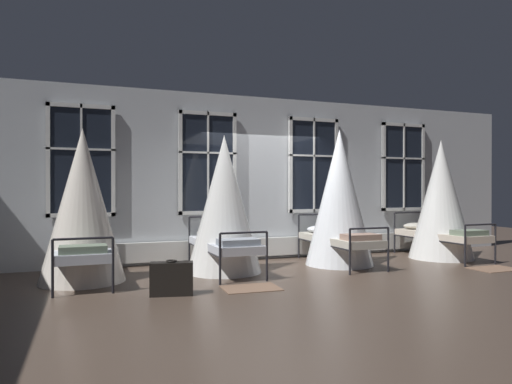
# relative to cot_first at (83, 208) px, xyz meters

# --- Properties ---
(ground) EXTENTS (22.37, 22.37, 0.00)m
(ground) POSITION_rel_cot_first_xyz_m (3.37, -0.03, -1.12)
(ground) COLOR #4C3D33
(back_wall_with_windows) EXTENTS (12.19, 0.10, 3.26)m
(back_wall_with_windows) POSITION_rel_cot_first_xyz_m (3.37, 1.25, 0.51)
(back_wall_with_windows) COLOR silver
(back_wall_with_windows) RESTS_ON ground
(window_bank) EXTENTS (7.95, 0.10, 2.82)m
(window_bank) POSITION_rel_cot_first_xyz_m (3.37, 1.13, -0.03)
(window_bank) COLOR black
(window_bank) RESTS_ON ground
(cot_first) EXTENTS (1.27, 2.00, 2.34)m
(cot_first) POSITION_rel_cot_first_xyz_m (0.00, 0.00, 0.00)
(cot_first) COLOR black
(cot_first) RESTS_ON ground
(cot_second) EXTENTS (1.27, 2.00, 2.32)m
(cot_second) POSITION_rel_cot_first_xyz_m (2.25, 0.05, -0.01)
(cot_second) COLOR black
(cot_second) RESTS_ON ground
(cot_third) EXTENTS (1.27, 1.99, 2.52)m
(cot_third) POSITION_rel_cot_first_xyz_m (4.48, 0.05, 0.09)
(cot_third) COLOR black
(cot_third) RESTS_ON ground
(cot_fourth) EXTENTS (1.27, 2.01, 2.41)m
(cot_fourth) POSITION_rel_cot_first_xyz_m (6.83, 0.02, 0.04)
(cot_fourth) COLOR black
(cot_fourth) RESTS_ON ground
(rug_second) EXTENTS (0.82, 0.59, 0.01)m
(rug_second) POSITION_rel_cot_first_xyz_m (2.24, -1.33, -1.12)
(rug_second) COLOR brown
(rug_second) RESTS_ON ground
(rug_fourth) EXTENTS (0.81, 0.57, 0.01)m
(rug_fourth) POSITION_rel_cot_first_xyz_m (6.78, -1.33, -1.12)
(rug_fourth) COLOR brown
(rug_fourth) RESTS_ON ground
(suitcase_dark) EXTENTS (0.59, 0.31, 0.47)m
(suitcase_dark) POSITION_rel_cot_first_xyz_m (1.11, -1.36, -0.90)
(suitcase_dark) COLOR black
(suitcase_dark) RESTS_ON ground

